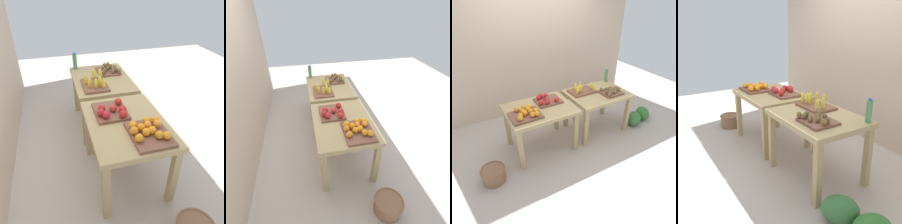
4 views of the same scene
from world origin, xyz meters
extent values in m
plane|color=#B7A89D|center=(0.00, 0.00, 0.00)|extent=(8.00, 8.00, 0.00)
cube|color=#C6AC92|center=(0.00, 1.35, 1.50)|extent=(4.40, 0.12, 3.00)
cube|color=tan|center=(-0.56, 0.00, 0.73)|extent=(1.04, 0.80, 0.06)
cube|color=tan|center=(-1.02, -0.34, 0.35)|extent=(0.07, 0.07, 0.70)
cube|color=tan|center=(-0.10, -0.34, 0.35)|extent=(0.07, 0.07, 0.70)
cube|color=tan|center=(-1.02, 0.34, 0.35)|extent=(0.07, 0.07, 0.70)
cube|color=tan|center=(-0.10, 0.34, 0.35)|extent=(0.07, 0.07, 0.70)
cube|color=tan|center=(0.56, 0.00, 0.73)|extent=(1.04, 0.80, 0.06)
cube|color=tan|center=(0.10, -0.34, 0.35)|extent=(0.07, 0.07, 0.70)
cube|color=tan|center=(1.02, -0.34, 0.35)|extent=(0.07, 0.07, 0.70)
cube|color=tan|center=(0.10, 0.34, 0.35)|extent=(0.07, 0.07, 0.70)
cube|color=tan|center=(1.02, 0.34, 0.35)|extent=(0.07, 0.07, 0.70)
cube|color=brown|center=(-0.83, -0.13, 0.78)|extent=(0.44, 0.36, 0.03)
sphere|color=orange|center=(-0.77, -0.07, 0.83)|extent=(0.11, 0.11, 0.08)
sphere|color=orange|center=(-0.75, -0.14, 0.83)|extent=(0.08, 0.08, 0.08)
sphere|color=orange|center=(-0.72, -0.01, 0.83)|extent=(0.08, 0.08, 0.08)
sphere|color=orange|center=(-0.85, -0.08, 0.83)|extent=(0.08, 0.08, 0.08)
sphere|color=orange|center=(-0.80, 0.01, 0.83)|extent=(0.10, 0.10, 0.08)
sphere|color=orange|center=(-0.68, -0.16, 0.83)|extent=(0.09, 0.09, 0.08)
sphere|color=orange|center=(-0.76, -0.23, 0.83)|extent=(0.11, 0.11, 0.08)
sphere|color=orange|center=(-0.94, -0.24, 0.83)|extent=(0.11, 0.11, 0.08)
sphere|color=orange|center=(-0.84, -0.15, 0.83)|extent=(0.11, 0.11, 0.08)
sphere|color=orange|center=(-0.92, -0.18, 0.83)|extent=(0.10, 0.10, 0.08)
sphere|color=orange|center=(-0.91, 0.01, 0.83)|extent=(0.09, 0.09, 0.08)
sphere|color=orange|center=(-0.70, -0.25, 0.83)|extent=(0.09, 0.09, 0.08)
cube|color=brown|center=(-0.35, 0.12, 0.78)|extent=(0.40, 0.34, 0.03)
sphere|color=red|center=(-0.42, 0.00, 0.83)|extent=(0.10, 0.10, 0.08)
sphere|color=red|center=(-0.38, 0.09, 0.83)|extent=(0.11, 0.11, 0.08)
sphere|color=red|center=(-0.49, 0.20, 0.83)|extent=(0.10, 0.10, 0.08)
sphere|color=red|center=(-0.26, 0.00, 0.83)|extent=(0.10, 0.10, 0.08)
sphere|color=red|center=(-0.43, 0.24, 0.83)|extent=(0.09, 0.09, 0.08)
sphere|color=red|center=(-0.35, 0.21, 0.83)|extent=(0.11, 0.11, 0.08)
sphere|color=red|center=(-0.51, 0.03, 0.83)|extent=(0.08, 0.08, 0.08)
cube|color=brown|center=(0.33, 0.15, 0.78)|extent=(0.44, 0.32, 0.03)
ellipsoid|color=yellow|center=(0.50, 0.12, 0.86)|extent=(0.05, 0.05, 0.14)
ellipsoid|color=yellow|center=(0.17, 0.06, 0.86)|extent=(0.05, 0.06, 0.14)
ellipsoid|color=yellow|center=(0.23, 0.09, 0.86)|extent=(0.06, 0.05, 0.14)
ellipsoid|color=yellow|center=(0.24, 0.23, 0.86)|extent=(0.06, 0.06, 0.14)
ellipsoid|color=yellow|center=(0.50, 0.03, 0.86)|extent=(0.06, 0.06, 0.14)
ellipsoid|color=yellow|center=(0.35, 0.25, 0.86)|extent=(0.06, 0.07, 0.14)
ellipsoid|color=yellow|center=(0.27, 0.09, 0.86)|extent=(0.06, 0.05, 0.14)
ellipsoid|color=yellow|center=(0.20, 0.16, 0.86)|extent=(0.06, 0.06, 0.14)
cube|color=brown|center=(0.74, -0.14, 0.78)|extent=(0.36, 0.32, 0.03)
ellipsoid|color=brown|center=(0.89, -0.18, 0.83)|extent=(0.07, 0.07, 0.07)
ellipsoid|color=brown|center=(0.77, -0.07, 0.83)|extent=(0.06, 0.05, 0.07)
ellipsoid|color=brown|center=(0.74, -0.14, 0.83)|extent=(0.07, 0.07, 0.07)
ellipsoid|color=brown|center=(0.61, -0.04, 0.83)|extent=(0.07, 0.07, 0.07)
ellipsoid|color=brown|center=(0.59, -0.27, 0.83)|extent=(0.07, 0.07, 0.07)
ellipsoid|color=brown|center=(0.75, -0.24, 0.83)|extent=(0.05, 0.06, 0.07)
ellipsoid|color=brown|center=(0.69, -0.20, 0.83)|extent=(0.07, 0.06, 0.07)
ellipsoid|color=brown|center=(0.80, -0.19, 0.83)|extent=(0.05, 0.06, 0.07)
ellipsoid|color=brown|center=(0.88, -0.12, 0.83)|extent=(0.06, 0.05, 0.07)
ellipsoid|color=brown|center=(0.68, -0.08, 0.83)|extent=(0.06, 0.05, 0.07)
ellipsoid|color=brown|center=(0.61, -0.18, 0.83)|extent=(0.07, 0.07, 0.07)
ellipsoid|color=brown|center=(0.64, -0.24, 0.83)|extent=(0.06, 0.06, 0.07)
cylinder|color=#4C8C59|center=(1.00, 0.31, 0.88)|extent=(0.06, 0.06, 0.24)
cylinder|color=blue|center=(1.00, 0.31, 1.01)|extent=(0.04, 0.04, 0.02)
ellipsoid|color=#316C2A|center=(1.62, -0.22, 0.13)|extent=(0.39, 0.42, 0.26)
ellipsoid|color=#346A34|center=(1.31, -0.29, 0.13)|extent=(0.44, 0.43, 0.27)
cylinder|color=#865E42|center=(-1.45, -0.35, 0.10)|extent=(0.32, 0.32, 0.20)
torus|color=brown|center=(-1.45, -0.35, 0.20)|extent=(0.34, 0.34, 0.02)
camera|label=1|loc=(-2.28, 0.63, 2.06)|focal=35.32mm
camera|label=2|loc=(-2.42, 0.46, 2.22)|focal=28.46mm
camera|label=3|loc=(-1.55, -2.55, 2.33)|focal=32.43mm
camera|label=4|loc=(2.71, -1.69, 1.75)|focal=41.67mm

